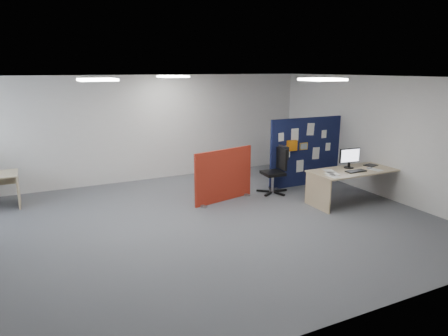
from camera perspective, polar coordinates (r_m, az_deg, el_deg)
name	(u,v)px	position (r m, az deg, el deg)	size (l,w,h in m)	color
floor	(195,225)	(7.60, -4.19, -8.06)	(9.00, 9.00, 0.00)	#525459
ceiling	(192,78)	(7.04, -4.59, 12.75)	(9.00, 7.00, 0.02)	white
wall_back	(143,129)	(10.49, -11.44, 5.52)	(9.00, 0.02, 2.70)	silver
wall_front	(318,218)	(4.26, 13.28, -7.01)	(9.00, 0.02, 2.70)	silver
wall_right	(378,136)	(9.75, 21.11, 4.23)	(0.02, 7.00, 2.70)	silver
ceiling_lights	(196,78)	(7.79, -4.07, 12.66)	(4.10, 4.10, 0.04)	white
navy_divider	(305,152)	(10.09, 11.54, 2.28)	(2.05, 0.30, 1.69)	#100E35
main_desk	(352,177)	(9.11, 17.76, -1.18)	(1.94, 0.86, 0.73)	tan
monitor_main	(350,157)	(9.12, 17.50, 1.48)	(0.50, 0.21, 0.44)	black
keyboard	(356,171)	(8.89, 18.32, -0.42)	(0.45, 0.18, 0.03)	black
mouse	(369,168)	(9.26, 20.05, 0.01)	(0.10, 0.06, 0.03)	#98989D
paper_tray	(371,165)	(9.56, 20.22, 0.38)	(0.28, 0.22, 0.01)	black
red_divider	(224,176)	(8.74, -0.02, -1.13)	(1.51, 0.40, 1.16)	maroon
office_chair	(277,167)	(9.37, 7.63, 0.14)	(0.71, 0.73, 1.09)	black
desk_papers	(343,173)	(8.72, 16.62, -0.63)	(1.41, 0.68, 0.00)	white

